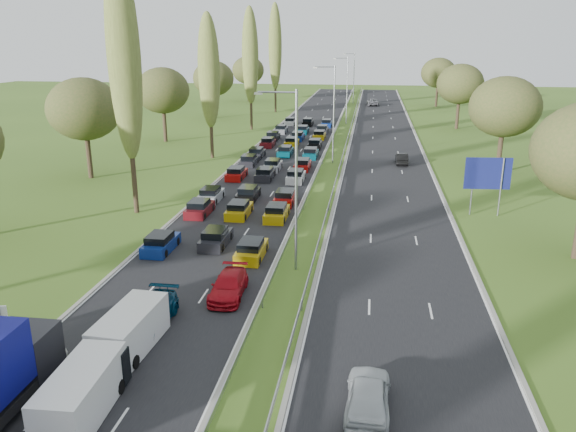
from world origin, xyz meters
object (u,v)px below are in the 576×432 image
at_px(near_car_2, 20,375).
at_px(white_van_front, 85,390).
at_px(direction_sign, 488,176).
at_px(white_van_rear, 132,328).

height_order(near_car_2, white_van_front, white_van_front).
bearing_deg(direction_sign, white_van_rear, -129.89).
height_order(near_car_2, white_van_rear, white_van_rear).
xyz_separation_m(near_car_2, direction_sign, (25.21, 30.03, 2.90)).
distance_m(white_van_front, white_van_rear, 5.20).
bearing_deg(direction_sign, white_van_front, -124.65).
distance_m(white_van_front, direction_sign, 37.95).
xyz_separation_m(white_van_rear, direction_sign, (21.69, 25.96, 2.51)).
xyz_separation_m(white_van_front, white_van_rear, (-0.16, 5.20, 0.01)).
bearing_deg(white_van_front, white_van_rear, 89.35).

